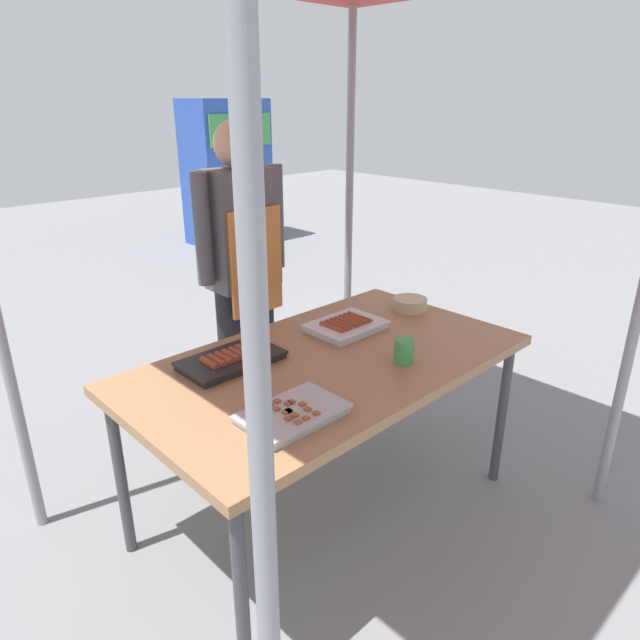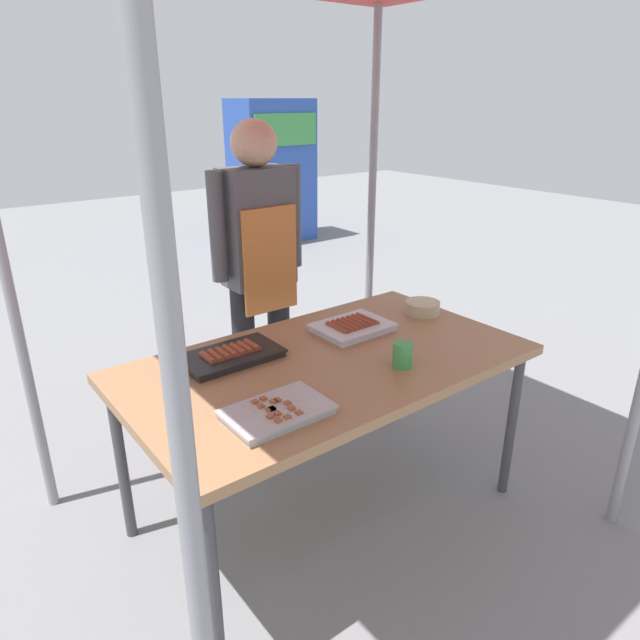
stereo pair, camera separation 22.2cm
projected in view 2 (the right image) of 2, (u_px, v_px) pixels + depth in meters
name	position (u px, v px, depth m)	size (l,w,h in m)	color
ground_plane	(327.00, 511.00, 2.52)	(18.00, 18.00, 0.00)	slate
stall_table	(328.00, 371.00, 2.26)	(1.60, 0.90, 0.75)	#9E724C
tray_grilled_sausages	(353.00, 327.00, 2.50)	(0.33, 0.25, 0.05)	silver
tray_meat_skewers	(277.00, 412.00, 1.83)	(0.34, 0.22, 0.04)	#ADADB2
tray_pork_links	(231.00, 355.00, 2.22)	(0.39, 0.23, 0.05)	black
condiment_bowl	(422.00, 307.00, 2.70)	(0.17, 0.17, 0.06)	#BFB28C
drink_cup_near_edge	(403.00, 355.00, 2.16)	(0.08, 0.08, 0.10)	#3F994C
vendor_woman	(259.00, 257.00, 2.86)	(0.52, 0.23, 1.63)	black
neighbor_stall_right	(272.00, 171.00, 7.01)	(0.95, 0.66, 1.70)	#2D51B2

